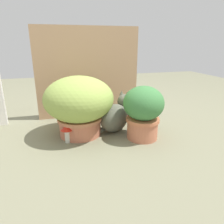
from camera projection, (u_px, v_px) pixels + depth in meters
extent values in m
plane|color=#77765C|center=(93.00, 136.00, 1.55)|extent=(6.00, 6.00, 0.00)
cube|color=tan|center=(88.00, 73.00, 1.88)|extent=(0.94, 0.03, 0.81)
cylinder|color=#C06E50|center=(80.00, 126.00, 1.56)|extent=(0.31, 0.31, 0.14)
cylinder|color=#BE7552|center=(80.00, 118.00, 1.54)|extent=(0.33, 0.33, 0.02)
ellipsoid|color=#95AE4F|center=(79.00, 99.00, 1.50)|extent=(0.51, 0.51, 0.33)
cylinder|color=#C27051|center=(142.00, 128.00, 1.50)|extent=(0.22, 0.22, 0.16)
cylinder|color=#C7714B|center=(143.00, 119.00, 1.48)|extent=(0.24, 0.24, 0.02)
ellipsoid|color=#3E7C3F|center=(144.00, 103.00, 1.44)|extent=(0.29, 0.29, 0.24)
ellipsoid|color=#5B5C4D|center=(115.00, 118.00, 1.60)|extent=(0.31, 0.28, 0.22)
ellipsoid|color=gray|center=(123.00, 116.00, 1.67)|extent=(0.11, 0.12, 0.11)
sphere|color=#5B5C4D|center=(124.00, 101.00, 1.64)|extent=(0.15, 0.15, 0.11)
cone|color=#5B5C4D|center=(122.00, 93.00, 1.64)|extent=(0.05, 0.05, 0.04)
cone|color=#5B5C4D|center=(127.00, 94.00, 1.60)|extent=(0.05, 0.05, 0.04)
cylinder|color=#5B5C4D|center=(100.00, 131.00, 1.58)|extent=(0.18, 0.12, 0.07)
cylinder|color=silver|center=(68.00, 136.00, 1.45)|extent=(0.04, 0.04, 0.09)
cone|color=red|center=(67.00, 127.00, 1.42)|extent=(0.09, 0.09, 0.04)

